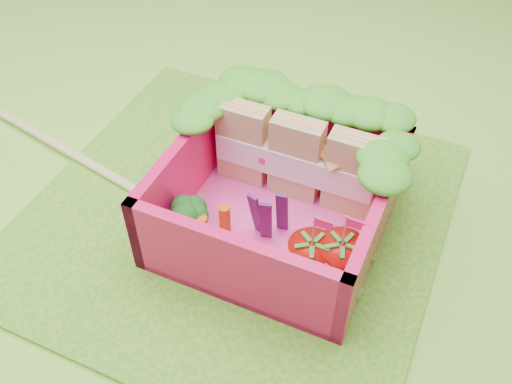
{
  "coord_description": "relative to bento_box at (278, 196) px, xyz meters",
  "views": [
    {
      "loc": [
        1.16,
        -2.25,
        2.8
      ],
      "look_at": [
        0.14,
        0.01,
        0.28
      ],
      "focal_mm": 40.0,
      "sensor_mm": 36.0,
      "label": 1
    }
  ],
  "objects": [
    {
      "name": "bento_floor",
      "position": [
        0.0,
        0.0,
        -0.25
      ],
      "size": [
        1.3,
        1.3,
        0.05
      ],
      "primitive_type": "cube",
      "color": "#FF41A8",
      "rests_on": "placemat"
    },
    {
      "name": "strawberry_right",
      "position": [
        0.49,
        -0.25,
        -0.08
      ],
      "size": [
        0.28,
        0.28,
        0.52
      ],
      "color": "#B91C0B",
      "rests_on": "bento_floor"
    },
    {
      "name": "sandwich_stack",
      "position": [
        0.01,
        0.3,
        0.06
      ],
      "size": [
        1.07,
        0.18,
        0.58
      ],
      "color": "tan",
      "rests_on": "bento_floor"
    },
    {
      "name": "strawberry_left",
      "position": [
        0.34,
        -0.31,
        -0.08
      ],
      "size": [
        0.27,
        0.27,
        0.51
      ],
      "color": "#B91C0B",
      "rests_on": "bento_floor"
    },
    {
      "name": "purple_wedges",
      "position": [
        -0.0,
        -0.14,
        -0.04
      ],
      "size": [
        0.21,
        0.14,
        0.38
      ],
      "color": "#491959",
      "rests_on": "bento_floor"
    },
    {
      "name": "bento_box",
      "position": [
        0.0,
        0.0,
        0.0
      ],
      "size": [
        1.3,
        1.3,
        0.55
      ],
      "color": "#F7145D",
      "rests_on": "placemat"
    },
    {
      "name": "carrot_sticks",
      "position": [
        -0.28,
        -0.31,
        -0.09
      ],
      "size": [
        0.17,
        0.17,
        0.28
      ],
      "color": "#D65912",
      "rests_on": "bento_floor"
    },
    {
      "name": "lettuce_ruffle",
      "position": [
        -0.0,
        0.46,
        0.33
      ],
      "size": [
        1.43,
        0.77,
        0.11
      ],
      "color": "#28941B",
      "rests_on": "bento_box"
    },
    {
      "name": "placemat",
      "position": [
        -0.29,
        -0.01,
        -0.29
      ],
      "size": [
        2.6,
        2.6,
        0.03
      ],
      "primitive_type": "cube",
      "color": "#49A324",
      "rests_on": "ground"
    },
    {
      "name": "chopsticks",
      "position": [
        -1.38,
        -0.03,
        -0.25
      ],
      "size": [
        2.24,
        0.51,
        0.04
      ],
      "color": "#D2C073",
      "rests_on": "placemat"
    },
    {
      "name": "snap_peas",
      "position": [
        0.41,
        -0.24,
        -0.2
      ],
      "size": [
        0.55,
        0.48,
        0.05
      ],
      "color": "#5E9F32",
      "rests_on": "bento_floor"
    },
    {
      "name": "broccoli",
      "position": [
        -0.47,
        -0.34,
        -0.04
      ],
      "size": [
        0.3,
        0.3,
        0.27
      ],
      "color": "#74AB53",
      "rests_on": "bento_floor"
    },
    {
      "name": "ground",
      "position": [
        -0.29,
        -0.01,
        -0.31
      ],
      "size": [
        14.0,
        14.0,
        0.0
      ],
      "primitive_type": "plane",
      "color": "#8ADC3E",
      "rests_on": "ground"
    }
  ]
}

